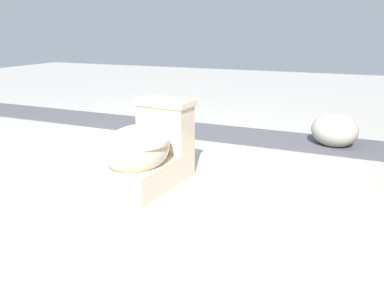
# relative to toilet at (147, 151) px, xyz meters

# --- Properties ---
(ground_plane) EXTENTS (14.00, 14.00, 0.00)m
(ground_plane) POSITION_rel_toilet_xyz_m (-0.10, -0.23, -0.22)
(ground_plane) COLOR #A8A59E
(gravel_strip) EXTENTS (0.56, 8.00, 0.01)m
(gravel_strip) POSITION_rel_toilet_xyz_m (-1.32, 0.27, -0.21)
(gravel_strip) COLOR #4C4C51
(gravel_strip) RESTS_ON ground
(toilet) EXTENTS (0.67, 0.44, 0.52)m
(toilet) POSITION_rel_toilet_xyz_m (0.00, 0.00, 0.00)
(toilet) COLOR beige
(toilet) RESTS_ON ground
(boulder_near) EXTENTS (0.46, 0.48, 0.28)m
(boulder_near) POSITION_rel_toilet_xyz_m (-1.31, 1.03, -0.08)
(boulder_near) COLOR #ADA899
(boulder_near) RESTS_ON ground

